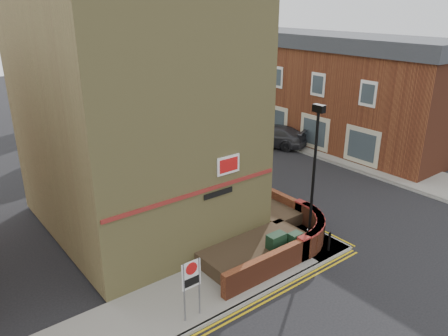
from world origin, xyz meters
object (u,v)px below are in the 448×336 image
utility_cabinet_large (276,247)px  zone_sign (191,279)px  silver_car_near (195,147)px  lamppost (313,178)px

utility_cabinet_large → zone_sign: size_ratio=0.55×
zone_sign → silver_car_near: bearing=55.3°
utility_cabinet_large → zone_sign: (-4.70, -0.80, 0.92)m
lamppost → zone_sign: size_ratio=2.86×
lamppost → silver_car_near: (2.88, 13.00, -2.65)m
utility_cabinet_large → silver_car_near: bearing=69.7°
utility_cabinet_large → zone_sign: bearing=-170.3°
lamppost → silver_car_near: 13.57m
lamppost → zone_sign: (-6.60, -0.70, -1.70)m
utility_cabinet_large → zone_sign: zone_sign is taller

